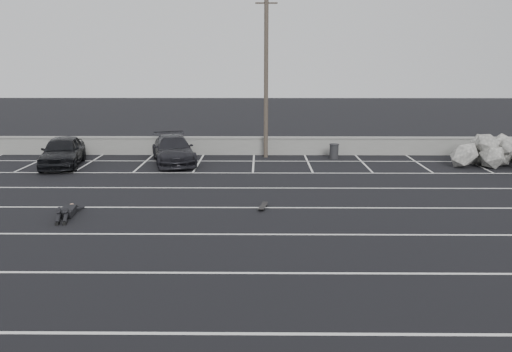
{
  "coord_description": "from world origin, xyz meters",
  "views": [
    {
      "loc": [
        1.36,
        -15.22,
        5.47
      ],
      "look_at": [
        1.2,
        4.03,
        1.0
      ],
      "focal_mm": 35.0,
      "sensor_mm": 36.0,
      "label": 1
    }
  ],
  "objects_px": {
    "car_left": "(63,151)",
    "trash_bin": "(334,151)",
    "person": "(68,207)",
    "skateboard": "(263,207)",
    "car_right": "(173,150)",
    "riprap_pile": "(508,156)",
    "utility_pole": "(266,76)"
  },
  "relations": [
    {
      "from": "car_left",
      "to": "person",
      "type": "height_order",
      "value": "car_left"
    },
    {
      "from": "riprap_pile",
      "to": "car_right",
      "type": "bearing_deg",
      "value": 177.62
    },
    {
      "from": "person",
      "to": "skateboard",
      "type": "bearing_deg",
      "value": -2.3
    },
    {
      "from": "riprap_pile",
      "to": "car_left",
      "type": "bearing_deg",
      "value": -179.57
    },
    {
      "from": "skateboard",
      "to": "person",
      "type": "bearing_deg",
      "value": -161.84
    },
    {
      "from": "car_left",
      "to": "riprap_pile",
      "type": "bearing_deg",
      "value": -9.93
    },
    {
      "from": "trash_bin",
      "to": "riprap_pile",
      "type": "height_order",
      "value": "riprap_pile"
    },
    {
      "from": "person",
      "to": "car_right",
      "type": "bearing_deg",
      "value": 68.18
    },
    {
      "from": "car_left",
      "to": "utility_pole",
      "type": "bearing_deg",
      "value": 3.1
    },
    {
      "from": "car_right",
      "to": "utility_pole",
      "type": "relative_size",
      "value": 0.55
    },
    {
      "from": "car_left",
      "to": "trash_bin",
      "type": "distance_m",
      "value": 14.81
    },
    {
      "from": "utility_pole",
      "to": "skateboard",
      "type": "distance_m",
      "value": 11.26
    },
    {
      "from": "car_right",
      "to": "trash_bin",
      "type": "xyz_separation_m",
      "value": [
        8.95,
        1.2,
        -0.3
      ]
    },
    {
      "from": "utility_pole",
      "to": "trash_bin",
      "type": "distance_m",
      "value": 5.72
    },
    {
      "from": "car_right",
      "to": "skateboard",
      "type": "xyz_separation_m",
      "value": [
        4.85,
        -8.65,
        -0.65
      ]
    },
    {
      "from": "riprap_pile",
      "to": "skateboard",
      "type": "height_order",
      "value": "riprap_pile"
    },
    {
      "from": "car_left",
      "to": "trash_bin",
      "type": "height_order",
      "value": "car_left"
    },
    {
      "from": "riprap_pile",
      "to": "person",
      "type": "distance_m",
      "value": 21.89
    },
    {
      "from": "utility_pole",
      "to": "trash_bin",
      "type": "bearing_deg",
      "value": -6.78
    },
    {
      "from": "utility_pole",
      "to": "car_right",
      "type": "bearing_deg",
      "value": -161.89
    },
    {
      "from": "utility_pole",
      "to": "riprap_pile",
      "type": "relative_size",
      "value": 1.64
    },
    {
      "from": "utility_pole",
      "to": "skateboard",
      "type": "height_order",
      "value": "utility_pole"
    },
    {
      "from": "trash_bin",
      "to": "person",
      "type": "height_order",
      "value": "trash_bin"
    },
    {
      "from": "utility_pole",
      "to": "person",
      "type": "bearing_deg",
      "value": -123.41
    },
    {
      "from": "car_left",
      "to": "utility_pole",
      "type": "xyz_separation_m",
      "value": [
        10.77,
        2.58,
        3.82
      ]
    },
    {
      "from": "person",
      "to": "trash_bin",
      "type": "bearing_deg",
      "value": 35.03
    },
    {
      "from": "car_left",
      "to": "trash_bin",
      "type": "relative_size",
      "value": 5.45
    },
    {
      "from": "car_right",
      "to": "skateboard",
      "type": "relative_size",
      "value": 5.98
    },
    {
      "from": "skateboard",
      "to": "car_right",
      "type": "bearing_deg",
      "value": 131.27
    },
    {
      "from": "skateboard",
      "to": "riprap_pile",
      "type": "bearing_deg",
      "value": 43.28
    },
    {
      "from": "car_left",
      "to": "person",
      "type": "xyz_separation_m",
      "value": [
        3.47,
        -8.5,
        -0.54
      ]
    },
    {
      "from": "car_left",
      "to": "utility_pole",
      "type": "height_order",
      "value": "utility_pole"
    }
  ]
}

